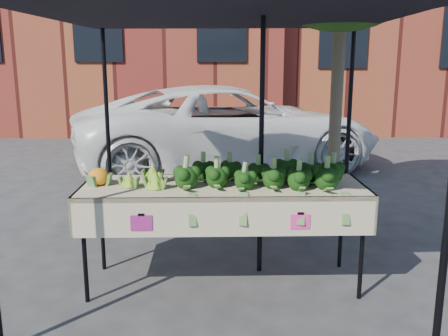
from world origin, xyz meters
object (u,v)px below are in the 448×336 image
table (223,235)px  canopy (222,124)px  street_tree (338,58)px  vehicle (229,14)px

table → canopy: 0.98m
table → canopy: bearing=93.4°
canopy → street_tree: bearing=41.5°
table → street_tree: size_ratio=0.62×
table → vehicle: bearing=90.9°
vehicle → table: bearing=162.0°
canopy → vehicle: bearing=90.7°
vehicle → street_tree: bearing=-177.6°
vehicle → street_tree: 3.57m
vehicle → street_tree: vehicle is taller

